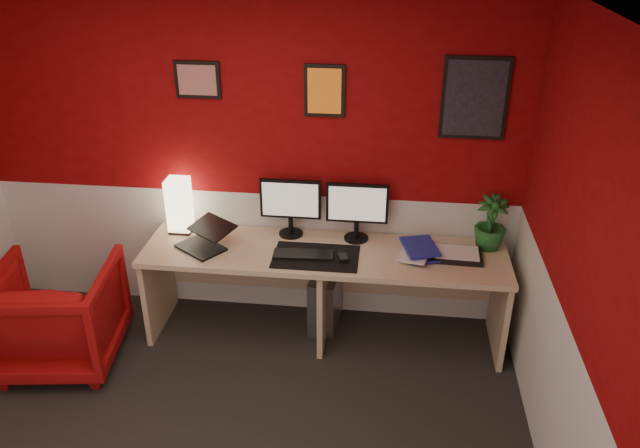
% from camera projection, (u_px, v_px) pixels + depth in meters
% --- Properties ---
extents(ceiling, '(4.00, 3.50, 0.01)m').
position_uv_depth(ceiling, '(133.00, 27.00, 2.45)').
color(ceiling, white).
rests_on(ceiling, ground).
extents(wall_back, '(4.00, 0.01, 2.50)m').
position_uv_depth(wall_back, '(247.00, 162.00, 4.57)').
color(wall_back, maroon).
rests_on(wall_back, ground).
extents(wall_right, '(0.01, 3.50, 2.50)m').
position_uv_depth(wall_right, '(596.00, 322.00, 2.82)').
color(wall_right, maroon).
rests_on(wall_right, ground).
extents(wainscot_back, '(4.00, 0.01, 1.00)m').
position_uv_depth(wainscot_back, '(252.00, 251.00, 4.91)').
color(wainscot_back, silver).
rests_on(wainscot_back, ground).
extents(wainscot_right, '(0.01, 3.50, 1.00)m').
position_uv_depth(wainscot_right, '(565.00, 443.00, 3.16)').
color(wainscot_right, silver).
rests_on(wainscot_right, ground).
extents(desk, '(2.60, 0.65, 0.73)m').
position_uv_depth(desk, '(324.00, 294.00, 4.61)').
color(desk, tan).
rests_on(desk, ground).
extents(shoji_lamp, '(0.16, 0.16, 0.40)m').
position_uv_depth(shoji_lamp, '(179.00, 207.00, 4.63)').
color(shoji_lamp, '#FFE5B2').
rests_on(shoji_lamp, desk).
extents(laptop, '(0.40, 0.38, 0.22)m').
position_uv_depth(laptop, '(199.00, 235.00, 4.42)').
color(laptop, black).
rests_on(laptop, desk).
extents(monitor_left, '(0.45, 0.06, 0.58)m').
position_uv_depth(monitor_left, '(290.00, 199.00, 4.54)').
color(monitor_left, black).
rests_on(monitor_left, desk).
extents(monitor_right, '(0.45, 0.06, 0.58)m').
position_uv_depth(monitor_right, '(357.00, 203.00, 4.47)').
color(monitor_right, black).
rests_on(monitor_right, desk).
extents(desk_mat, '(0.60, 0.38, 0.01)m').
position_uv_depth(desk_mat, '(316.00, 257.00, 4.37)').
color(desk_mat, black).
rests_on(desk_mat, desk).
extents(keyboard, '(0.43, 0.16, 0.02)m').
position_uv_depth(keyboard, '(303.00, 254.00, 4.37)').
color(keyboard, black).
rests_on(keyboard, desk_mat).
extents(mouse, '(0.08, 0.11, 0.03)m').
position_uv_depth(mouse, '(343.00, 258.00, 4.32)').
color(mouse, black).
rests_on(mouse, desk_mat).
extents(book_bottom, '(0.26, 0.31, 0.03)m').
position_uv_depth(book_bottom, '(407.00, 254.00, 4.37)').
color(book_bottom, navy).
rests_on(book_bottom, desk).
extents(book_middle, '(0.26, 0.31, 0.02)m').
position_uv_depth(book_middle, '(401.00, 251.00, 4.36)').
color(book_middle, silver).
rests_on(book_middle, book_bottom).
extents(book_top, '(0.29, 0.35, 0.03)m').
position_uv_depth(book_top, '(404.00, 248.00, 4.34)').
color(book_top, navy).
rests_on(book_top, book_middle).
extents(zen_tray, '(0.36, 0.26, 0.03)m').
position_uv_depth(zen_tray, '(457.00, 255.00, 4.36)').
color(zen_tray, black).
rests_on(zen_tray, desk).
extents(potted_plant, '(0.24, 0.24, 0.40)m').
position_uv_depth(potted_plant, '(491.00, 223.00, 4.40)').
color(potted_plant, '#19591E').
rests_on(potted_plant, desk).
extents(pc_tower, '(0.24, 0.47, 0.45)m').
position_uv_depth(pc_tower, '(326.00, 297.00, 4.82)').
color(pc_tower, '#99999E').
rests_on(pc_tower, ground).
extents(armchair, '(0.90, 0.92, 0.75)m').
position_uv_depth(armchair, '(58.00, 314.00, 4.36)').
color(armchair, '#AA1415').
rests_on(armchair, ground).
extents(art_left, '(0.32, 0.02, 0.26)m').
position_uv_depth(art_left, '(198.00, 80.00, 4.32)').
color(art_left, red).
rests_on(art_left, wall_back).
extents(art_center, '(0.28, 0.02, 0.36)m').
position_uv_depth(art_center, '(325.00, 91.00, 4.25)').
color(art_center, orange).
rests_on(art_center, wall_back).
extents(art_right, '(0.44, 0.02, 0.56)m').
position_uv_depth(art_right, '(475.00, 98.00, 4.15)').
color(art_right, black).
rests_on(art_right, wall_back).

